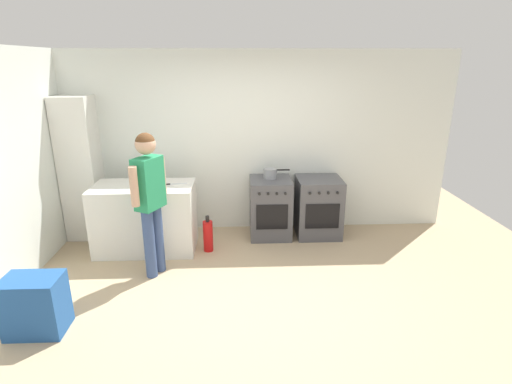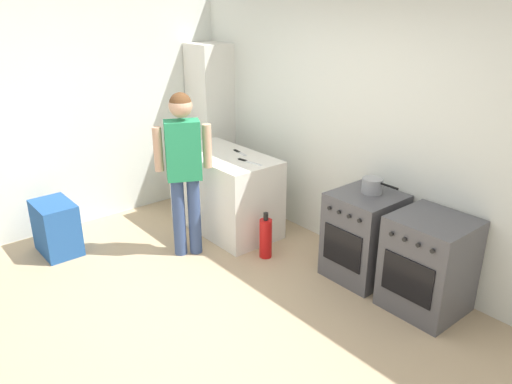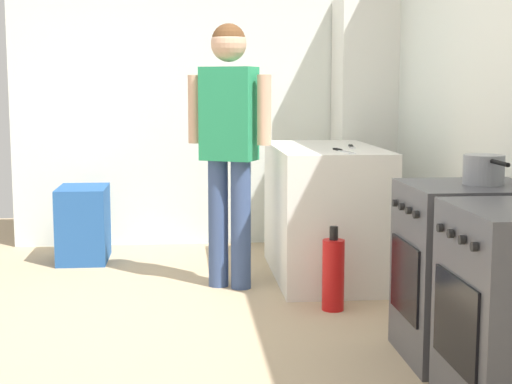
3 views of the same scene
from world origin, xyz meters
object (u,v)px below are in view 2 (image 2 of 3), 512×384
object	(u,v)px
oven_left	(364,236)
knife_utility	(239,152)
pot	(372,186)
oven_right	(428,264)
larder_cabinet	(211,123)
fire_extinguisher	(266,238)
recycling_crate_lower	(58,240)
knife_carving	(249,162)
recycling_crate_upper	(54,216)
person	(184,161)

from	to	relation	value
oven_left	knife_utility	distance (m)	1.72
oven_left	pot	size ratio (longest dim) A/B	2.28
oven_right	larder_cabinet	distance (m)	3.40
fire_extinguisher	recycling_crate_lower	size ratio (longest dim) A/B	0.96
pot	larder_cabinet	size ratio (longest dim) A/B	0.19
knife_carving	fire_extinguisher	world-z (taller)	knife_carving
pot	larder_cabinet	xyz separation A→B (m)	(-2.65, 0.04, 0.08)
oven_right	larder_cabinet	bearing A→B (deg)	178.25
knife_utility	oven_right	bearing A→B (deg)	5.22
fire_extinguisher	recycling_crate_upper	distance (m)	2.21
knife_utility	recycling_crate_upper	xyz separation A→B (m)	(-0.72, -1.89, -0.48)
knife_carving	knife_utility	xyz separation A→B (m)	(-0.33, 0.13, 0.00)
knife_utility	person	world-z (taller)	person
knife_utility	knife_carving	bearing A→B (deg)	-21.27
recycling_crate_lower	knife_utility	bearing A→B (deg)	69.15
knife_carving	recycling_crate_upper	xyz separation A→B (m)	(-1.05, -1.76, -0.48)
larder_cabinet	fire_extinguisher	bearing A→B (deg)	-18.05
oven_left	recycling_crate_upper	size ratio (longest dim) A/B	1.63
oven_right	pot	xyz separation A→B (m)	(-0.70, 0.06, 0.49)
oven_left	knife_utility	size ratio (longest dim) A/B	3.37
recycling_crate_upper	knife_utility	bearing A→B (deg)	69.15
person	oven_right	bearing A→B (deg)	26.01
recycling_crate_upper	fire_extinguisher	bearing A→B (deg)	47.51
knife_carving	person	world-z (taller)	person
oven_right	knife_utility	world-z (taller)	knife_utility
oven_right	recycling_crate_lower	size ratio (longest dim) A/B	1.63
knife_carving	larder_cabinet	world-z (taller)	larder_cabinet
knife_carving	recycling_crate_upper	distance (m)	2.10
oven_right	knife_carving	size ratio (longest dim) A/B	2.57
knife_carving	recycling_crate_lower	size ratio (longest dim) A/B	0.64
oven_right	knife_utility	size ratio (longest dim) A/B	3.37
oven_right	pot	distance (m)	0.86
knife_carving	recycling_crate_upper	size ratio (longest dim) A/B	0.64
oven_right	larder_cabinet	size ratio (longest dim) A/B	0.42
oven_left	knife_utility	bearing A→B (deg)	-172.58
recycling_crate_lower	fire_extinguisher	bearing A→B (deg)	47.51
knife_carving	knife_utility	distance (m)	0.35
pot	larder_cabinet	distance (m)	2.65
oven_left	recycling_crate_lower	bearing A→B (deg)	-138.28
oven_right	larder_cabinet	xyz separation A→B (m)	(-3.35, 0.10, 0.57)
pot	knife_utility	world-z (taller)	pot
person	recycling_crate_upper	size ratio (longest dim) A/B	3.27
recycling_crate_lower	recycling_crate_upper	bearing A→B (deg)	0.00
oven_right	recycling_crate_lower	distance (m)	3.72
pot	knife_carving	bearing A→B (deg)	-162.74
recycling_crate_lower	person	bearing A→B (deg)	49.45
person	recycling_crate_lower	bearing A→B (deg)	-130.55
recycling_crate_lower	knife_carving	bearing A→B (deg)	59.20
oven_left	oven_right	world-z (taller)	same
knife_carving	larder_cabinet	distance (m)	1.42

